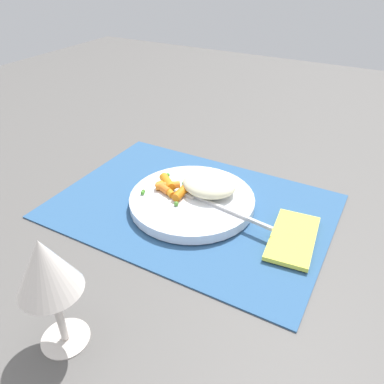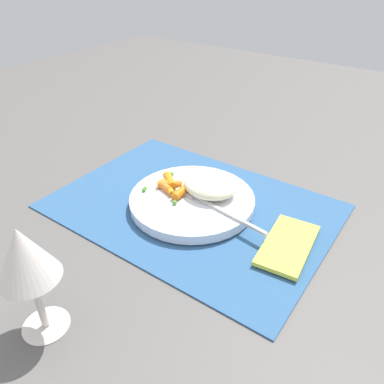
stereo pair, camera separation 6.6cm
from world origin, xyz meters
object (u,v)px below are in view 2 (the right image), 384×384
object	(u,v)px
wine_glass	(26,259)
napkin	(288,245)
rice_mound	(210,185)
fork	(210,205)
carrot_portion	(171,186)
plate	(192,200)

from	to	relation	value
wine_glass	napkin	world-z (taller)	wine_glass
rice_mound	fork	size ratio (longest dim) A/B	0.51
wine_glass	napkin	distance (m)	0.40
rice_mound	fork	distance (m)	0.05
fork	napkin	bearing A→B (deg)	179.43
rice_mound	carrot_portion	xyz separation A→B (m)	(0.07, 0.03, -0.01)
plate	fork	xyz separation A→B (m)	(-0.04, 0.01, 0.01)
wine_glass	napkin	xyz separation A→B (m)	(-0.20, -0.33, -0.11)
plate	napkin	distance (m)	0.20
fork	napkin	size ratio (longest dim) A/B	1.46
napkin	wine_glass	bearing A→B (deg)	59.06
fork	wine_glass	bearing A→B (deg)	82.88
fork	rice_mound	bearing A→B (deg)	-57.20
plate	napkin	world-z (taller)	plate
carrot_portion	napkin	xyz separation A→B (m)	(-0.25, 0.01, -0.02)
rice_mound	carrot_portion	bearing A→B (deg)	25.88
fork	carrot_portion	bearing A→B (deg)	-2.39
carrot_portion	rice_mound	bearing A→B (deg)	-154.12
plate	wine_glass	distance (m)	0.35
plate	fork	distance (m)	0.05
plate	rice_mound	size ratio (longest dim) A/B	2.29
rice_mound	fork	xyz separation A→B (m)	(-0.02, 0.04, -0.01)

